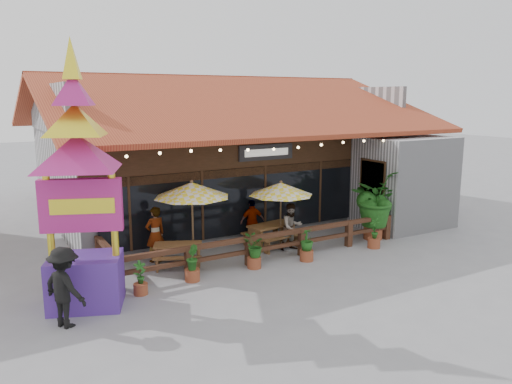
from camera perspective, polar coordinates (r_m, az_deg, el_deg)
ground at (r=17.36m, az=5.63°, el=-6.49°), size 100.00×100.00×0.00m
restaurant_building at (r=22.58m, az=-3.54°, el=3.32°), size 15.50×14.73×6.09m
patio_railing at (r=15.80m, az=-0.46°, el=-5.87°), size 10.00×2.60×0.92m
umbrella_left at (r=15.79m, az=-7.34°, el=0.21°), size 2.63×2.63×2.60m
umbrella_right at (r=16.97m, az=2.86°, el=0.32°), size 2.83×2.83×2.36m
picnic_table_left at (r=15.69m, az=-8.90°, el=-6.67°), size 1.85×1.75×0.70m
picnic_table_right at (r=17.44m, az=1.78°, el=-4.53°), size 1.84×1.65×0.79m
thai_sign_tower at (r=12.56m, az=-19.69°, el=3.54°), size 3.35×3.35×7.00m
tropical_plant at (r=18.64m, az=13.39°, el=-0.90°), size 2.43×2.39×2.55m
diner_a at (r=16.08m, az=-11.44°, el=-4.76°), size 0.71×0.52×1.78m
diner_b at (r=16.99m, az=4.10°, el=-3.99°), size 0.81×0.65×1.63m
diner_c at (r=17.84m, az=-0.42°, el=-3.36°), size 0.94×0.46×1.56m
pedestrian at (r=12.23m, az=-21.05°, el=-10.12°), size 1.20×1.39×1.87m
planter_a at (r=13.71m, az=-13.08°, el=-9.81°), size 0.38×0.38×0.92m
planter_b at (r=14.37m, az=-7.32°, el=-8.26°), size 0.43×0.47×1.05m
planter_c at (r=15.25m, az=-0.21°, el=-6.58°), size 0.80×0.76×1.05m
planter_d at (r=16.02m, az=5.83°, el=-6.07°), size 0.50×0.50×1.06m
planter_e at (r=17.75m, az=13.36°, el=-4.84°), size 0.43×0.43×1.06m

